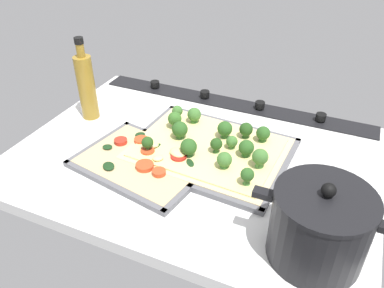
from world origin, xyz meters
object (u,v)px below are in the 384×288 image
(broccoli_pizza, at_px, (209,145))
(veggie_pizza_back, at_px, (143,160))
(oil_bottle, at_px, (86,86))
(baking_tray_front, at_px, (208,152))
(baking_tray_back, at_px, (143,163))
(cooking_pot, at_px, (319,226))

(broccoli_pizza, relative_size, veggie_pizza_back, 1.22)
(veggie_pizza_back, bearing_deg, oil_bottle, -28.66)
(baking_tray_front, xyz_separation_m, oil_bottle, (0.37, -0.03, 0.09))
(broccoli_pizza, xyz_separation_m, baking_tray_back, (0.13, 0.11, -0.02))
(broccoli_pizza, relative_size, baking_tray_back, 1.12)
(veggie_pizza_back, height_order, oil_bottle, oil_bottle)
(broccoli_pizza, distance_m, veggie_pizza_back, 0.16)
(baking_tray_back, height_order, veggie_pizza_back, veggie_pizza_back)
(baking_tray_front, distance_m, veggie_pizza_back, 0.16)
(cooking_pot, bearing_deg, veggie_pizza_back, -15.06)
(oil_bottle, bearing_deg, cooking_pot, 159.52)
(veggie_pizza_back, bearing_deg, baking_tray_front, -140.45)
(baking_tray_back, bearing_deg, veggie_pizza_back, -98.96)
(veggie_pizza_back, xyz_separation_m, oil_bottle, (0.25, -0.13, 0.08))
(veggie_pizza_back, relative_size, cooking_pot, 1.28)
(broccoli_pizza, bearing_deg, baking_tray_front, 67.64)
(cooking_pot, relative_size, oil_bottle, 1.04)
(broccoli_pizza, distance_m, cooking_pot, 0.36)
(veggie_pizza_back, distance_m, cooking_pot, 0.43)
(broccoli_pizza, distance_m, baking_tray_back, 0.17)
(veggie_pizza_back, height_order, cooking_pot, cooking_pot)
(baking_tray_back, bearing_deg, cooking_pot, 165.33)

